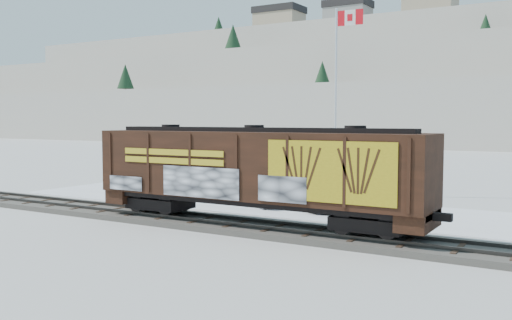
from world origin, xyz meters
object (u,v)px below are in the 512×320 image
Objects in this scene: hopper_railcar at (254,169)px; car_white at (319,195)px; flagpole at (337,126)px; car_silver at (257,193)px; car_dark at (350,202)px.

hopper_railcar is 3.14× the size of car_white.
car_white is at bearing 88.87° from hopper_railcar.
hopper_railcar is at bearing -161.48° from car_white.
car_silver is at bearing -108.62° from flagpole.
flagpole reaches higher than car_white.
hopper_railcar is at bearing 160.17° from car_dark.
flagpole reaches higher than car_dark.
car_dark is at bearing -62.14° from flagpole.
hopper_railcar reaches higher than car_silver.
car_white is 2.26m from car_dark.
hopper_railcar is 7.14m from car_white.
car_white is 1.04× the size of car_dark.
hopper_railcar is 3.69× the size of car_silver.
car_dark is at bearing 69.70° from hopper_railcar.
hopper_railcar reaches higher than car_dark.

